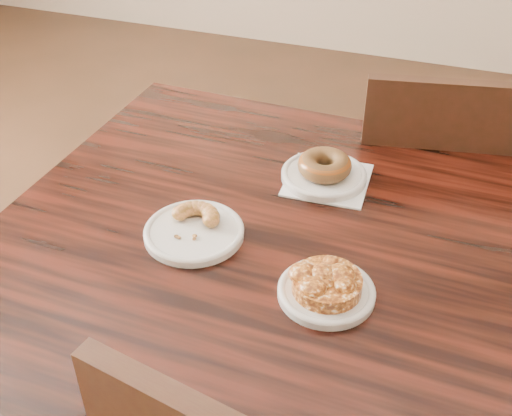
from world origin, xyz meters
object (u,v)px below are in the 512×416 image
(cafe_table, at_px, (262,377))
(apple_fritter, at_px, (327,281))
(chair_far, at_px, (435,208))
(cruller_fragment, at_px, (193,224))
(glazed_donut, at_px, (325,165))

(cafe_table, bearing_deg, apple_fritter, -34.57)
(chair_far, distance_m, cruller_fragment, 0.82)
(cafe_table, height_order, chair_far, chair_far)
(apple_fritter, height_order, cruller_fragment, apple_fritter)
(apple_fritter, bearing_deg, glazed_donut, 105.35)
(glazed_donut, xyz_separation_m, apple_fritter, (0.08, -0.31, -0.00))
(chair_far, xyz_separation_m, glazed_donut, (-0.21, -0.41, 0.33))
(apple_fritter, bearing_deg, cruller_fragment, 165.18)
(glazed_donut, bearing_deg, cafe_table, -104.13)
(apple_fritter, distance_m, cruller_fragment, 0.26)
(apple_fritter, xyz_separation_m, cruller_fragment, (-0.25, 0.07, -0.00))
(chair_far, height_order, cruller_fragment, chair_far)
(cafe_table, distance_m, apple_fritter, 0.44)
(cafe_table, bearing_deg, cruller_fragment, -161.81)
(apple_fritter, relative_size, cruller_fragment, 1.48)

